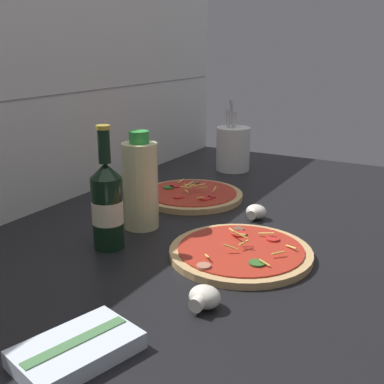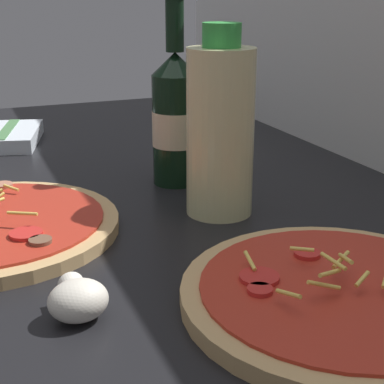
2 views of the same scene
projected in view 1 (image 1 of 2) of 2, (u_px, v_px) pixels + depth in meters
The scene contains 10 objects.
counter_slab at pixel (218, 239), 104.99cm from camera, with size 160.00×90.00×2.50cm.
tile_backsplash at pixel (54, 95), 117.77cm from camera, with size 160.00×1.13×60.00cm.
pizza_near at pixel (241, 252), 93.26cm from camera, with size 27.76×27.76×5.02cm.
pizza_far at pixel (192, 195), 127.95cm from camera, with size 27.06×27.06×4.49cm.
beer_bottle at pixel (107, 204), 94.98cm from camera, with size 6.26×6.26×24.85cm.
oil_bottle at pixel (140, 184), 105.43cm from camera, with size 7.75×7.75×21.77cm.
mushroom_left at pixel (204, 298), 74.59cm from camera, with size 5.44×5.18×3.62cm.
mushroom_right at pixel (256, 212), 112.70cm from camera, with size 5.15×4.90×3.43cm.
utensil_crock at pixel (233, 148), 154.85cm from camera, with size 10.83×10.83×22.95cm.
dish_towel at pixel (77, 350), 62.95cm from camera, with size 17.83×13.76×2.56cm.
Camera 1 is at (-87.57, -42.70, 42.09)cm, focal length 45.00 mm.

